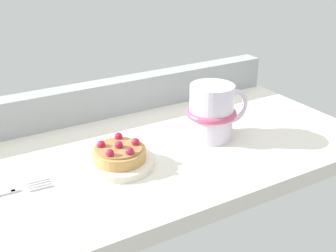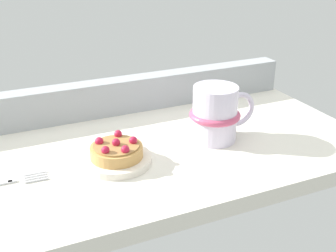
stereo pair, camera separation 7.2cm
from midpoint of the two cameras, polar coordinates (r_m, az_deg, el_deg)
The scene contains 5 objects.
ground_plane at distance 75.47cm, azimuth -0.01°, elevation -3.94°, with size 79.07×39.90×2.82cm, color silver.
window_rail_back at distance 88.57cm, azimuth -4.72°, elevation 3.95°, with size 77.49×4.21×7.11cm, color #9EA3A8.
dessert_plate at distance 69.91cm, azimuth -3.93°, elevation -4.65°, with size 11.40×11.40×1.19cm.
raspberry_tart at distance 69.04cm, azimuth -3.98°, elevation -3.33°, with size 8.57×8.57×3.26cm.
coffee_mug at distance 76.81cm, azimuth 9.15°, elevation 1.60°, with size 12.93×9.23×10.15cm.
Camera 2 is at (-23.78, -62.22, 34.61)cm, focal length 45.43 mm.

